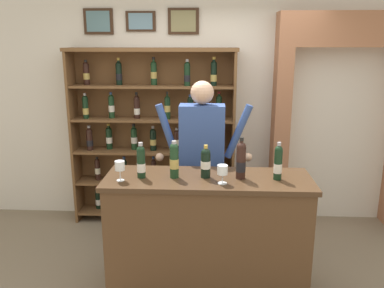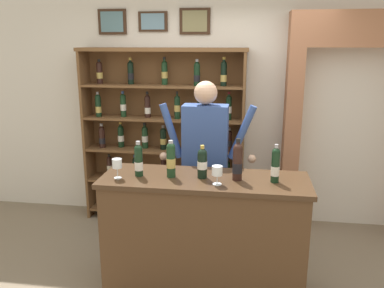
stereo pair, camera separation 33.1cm
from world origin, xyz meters
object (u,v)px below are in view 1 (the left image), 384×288
at_px(tasting_bottle_brunello, 174,160).
at_px(wine_glass_right, 223,171).
at_px(tasting_bottle_rosso, 278,163).
at_px(wine_shelf, 154,132).
at_px(tasting_bottle_riserva, 206,162).
at_px(tasting_counter, 207,235).
at_px(wine_glass_left, 120,167).
at_px(tasting_bottle_prosecco, 241,160).
at_px(tasting_bottle_bianco, 141,162).
at_px(shopkeeper, 202,151).

xyz_separation_m(tasting_bottle_brunello, wine_glass_right, (0.39, -0.12, -0.05)).
distance_m(tasting_bottle_rosso, wine_glass_right, 0.46).
relative_size(wine_shelf, tasting_bottle_brunello, 6.65).
relative_size(tasting_bottle_brunello, tasting_bottle_riserva, 1.13).
bearing_deg(tasting_bottle_rosso, tasting_counter, 178.14).
relative_size(wine_shelf, wine_glass_right, 13.72).
xyz_separation_m(tasting_bottle_riserva, wine_glass_left, (-0.68, -0.11, -0.01)).
distance_m(wine_shelf, tasting_counter, 1.68).
relative_size(wine_shelf, tasting_counter, 1.21).
bearing_deg(tasting_bottle_rosso, wine_glass_right, -164.94).
bearing_deg(tasting_bottle_prosecco, tasting_bottle_bianco, -178.66).
height_order(tasting_bottle_brunello, tasting_bottle_rosso, same).
xyz_separation_m(tasting_bottle_rosso, wine_glass_right, (-0.45, -0.12, -0.04)).
height_order(tasting_bottle_prosecco, wine_glass_right, tasting_bottle_prosecco).
bearing_deg(shopkeeper, tasting_bottle_brunello, -108.55).
bearing_deg(tasting_bottle_prosecco, tasting_counter, 177.90).
bearing_deg(wine_glass_right, tasting_bottle_rosso, 15.06).
bearing_deg(tasting_counter, tasting_bottle_brunello, -176.61).
relative_size(tasting_bottle_prosecco, wine_glass_right, 2.28).
bearing_deg(wine_glass_right, wine_shelf, 116.05).
bearing_deg(wine_glass_right, shopkeeper, 103.56).
bearing_deg(wine_shelf, tasting_bottle_riserva, -66.13).
relative_size(tasting_bottle_riserva, tasting_bottle_rosso, 0.89).
height_order(tasting_bottle_bianco, tasting_bottle_riserva, tasting_bottle_bianco).
height_order(tasting_bottle_bianco, wine_glass_left, tasting_bottle_bianco).
xyz_separation_m(tasting_bottle_bianco, tasting_bottle_riserva, (0.52, 0.03, -0.01)).
bearing_deg(tasting_bottle_rosso, tasting_bottle_bianco, -179.46).
xyz_separation_m(shopkeeper, tasting_bottle_prosecco, (0.33, -0.62, 0.09)).
relative_size(tasting_bottle_bianco, wine_glass_left, 1.81).
height_order(tasting_bottle_rosso, wine_glass_right, tasting_bottle_rosso).
bearing_deg(tasting_bottle_brunello, tasting_bottle_rosso, -0.13).
relative_size(tasting_bottle_bianco, tasting_bottle_rosso, 0.96).
bearing_deg(tasting_counter, tasting_bottle_prosecco, -2.10).
bearing_deg(tasting_bottle_brunello, tasting_bottle_riserva, 3.46).
bearing_deg(tasting_counter, tasting_bottle_bianco, -176.99).
height_order(tasting_counter, wine_glass_left, wine_glass_left).
height_order(tasting_counter, tasting_bottle_riserva, tasting_bottle_riserva).
bearing_deg(tasting_bottle_prosecco, tasting_bottle_riserva, 178.21).
xyz_separation_m(shopkeeper, wine_glass_right, (0.18, -0.74, 0.04)).
distance_m(tasting_bottle_brunello, tasting_bottle_prosecco, 0.54).
bearing_deg(wine_shelf, tasting_bottle_brunello, -75.29).
bearing_deg(tasting_bottle_bianco, tasting_bottle_brunello, 2.63).
bearing_deg(tasting_bottle_riserva, tasting_counter, 2.41).
bearing_deg(shopkeeper, wine_shelf, 125.40).
relative_size(tasting_bottle_bianco, wine_glass_right, 1.97).
bearing_deg(wine_glass_left, tasting_bottle_brunello, 12.77).
relative_size(tasting_bottle_bianco, tasting_bottle_prosecco, 0.86).
relative_size(tasting_bottle_riserva, tasting_bottle_prosecco, 0.80).
relative_size(wine_glass_right, wine_glass_left, 0.92).
distance_m(tasting_bottle_riserva, tasting_bottle_rosso, 0.58).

